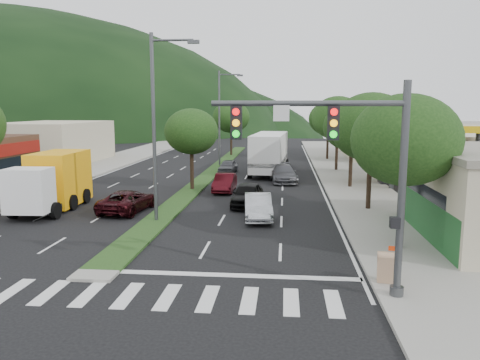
# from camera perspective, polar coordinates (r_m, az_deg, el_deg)

# --- Properties ---
(ground) EXTENTS (160.00, 160.00, 0.00)m
(ground) POSITION_cam_1_polar(r_m,az_deg,el_deg) (18.77, -16.81, -10.77)
(ground) COLOR black
(ground) RESTS_ON ground
(sidewalk_right) EXTENTS (5.00, 90.00, 0.15)m
(sidewalk_right) POSITION_cam_1_polar(r_m,az_deg,el_deg) (42.14, 13.02, 0.25)
(sidewalk_right) COLOR gray
(sidewalk_right) RESTS_ON ground
(sidewalk_left) EXTENTS (6.00, 90.00, 0.15)m
(sidewalk_left) POSITION_cam_1_polar(r_m,az_deg,el_deg) (46.28, -20.09, 0.68)
(sidewalk_left) COLOR gray
(sidewalk_left) RESTS_ON ground
(median) EXTENTS (1.60, 56.00, 0.12)m
(median) POSITION_cam_1_polar(r_m,az_deg,el_deg) (45.28, -3.38, 1.02)
(median) COLOR #1D3915
(median) RESTS_ON ground
(crosswalk) EXTENTS (19.00, 2.20, 0.01)m
(crosswalk) POSITION_cam_1_polar(r_m,az_deg,el_deg) (17.06, -19.40, -12.89)
(crosswalk) COLOR silver
(crosswalk) RESTS_ON ground
(traffic_signal) EXTENTS (6.12, 0.40, 7.00)m
(traffic_signal) POSITION_cam_1_polar(r_m,az_deg,el_deg) (15.01, 13.53, 2.75)
(traffic_signal) COLOR #47494C
(traffic_signal) RESTS_ON ground
(gas_canopy) EXTENTS (12.20, 8.20, 5.25)m
(gas_canopy) POSITION_cam_1_polar(r_m,az_deg,el_deg) (40.21, 23.07, 5.92)
(gas_canopy) COLOR silver
(gas_canopy) RESTS_ON ground
(bldg_left_far) EXTENTS (9.00, 14.00, 4.60)m
(bldg_left_far) POSITION_cam_1_polar(r_m,az_deg,el_deg) (56.74, -21.79, 4.25)
(bldg_left_far) COLOR beige
(bldg_left_far) RESTS_ON ground
(bldg_right_far) EXTENTS (10.00, 16.00, 5.20)m
(bldg_right_far) POSITION_cam_1_polar(r_m,az_deg,el_deg) (61.73, 17.29, 5.08)
(bldg_right_far) COLOR beige
(bldg_right_far) RESTS_ON ground
(tree_r_a) EXTENTS (4.60, 4.60, 6.63)m
(tree_r_a) POSITION_cam_1_polar(r_m,az_deg,el_deg) (20.99, 19.53, 4.62)
(tree_r_a) COLOR black
(tree_r_a) RESTS_ON sidewalk_right
(tree_r_b) EXTENTS (4.80, 4.80, 6.94)m
(tree_r_b) POSITION_cam_1_polar(r_m,az_deg,el_deg) (28.80, 15.72, 6.22)
(tree_r_b) COLOR black
(tree_r_b) RESTS_ON sidewalk_right
(tree_r_c) EXTENTS (4.40, 4.40, 6.48)m
(tree_r_c) POSITION_cam_1_polar(r_m,az_deg,el_deg) (36.71, 13.50, 6.33)
(tree_r_c) COLOR black
(tree_r_c) RESTS_ON sidewalk_right
(tree_r_d) EXTENTS (5.00, 5.00, 7.17)m
(tree_r_d) POSITION_cam_1_polar(r_m,az_deg,el_deg) (46.61, 11.82, 7.39)
(tree_r_d) COLOR black
(tree_r_d) RESTS_ON sidewalk_right
(tree_r_e) EXTENTS (4.60, 4.60, 6.71)m
(tree_r_e) POSITION_cam_1_polar(r_m,az_deg,el_deg) (56.57, 10.71, 7.34)
(tree_r_e) COLOR black
(tree_r_e) RESTS_ON sidewalk_right
(tree_med_near) EXTENTS (4.00, 4.00, 6.02)m
(tree_med_near) POSITION_cam_1_polar(r_m,az_deg,el_deg) (35.06, -5.95, 5.90)
(tree_med_near) COLOR black
(tree_med_near) RESTS_ON median
(tree_med_far) EXTENTS (4.80, 4.80, 6.94)m
(tree_med_far) POSITION_cam_1_polar(r_m,az_deg,el_deg) (60.73, -1.09, 7.69)
(tree_med_far) COLOR black
(tree_med_far) RESTS_ON median
(streetlight_near) EXTENTS (2.60, 0.25, 10.00)m
(streetlight_near) POSITION_cam_1_polar(r_m,az_deg,el_deg) (25.24, -10.04, 7.33)
(streetlight_near) COLOR #47494C
(streetlight_near) RESTS_ON ground
(streetlight_mid) EXTENTS (2.60, 0.25, 10.00)m
(streetlight_mid) POSITION_cam_1_polar(r_m,az_deg,el_deg) (49.78, -2.31, 8.10)
(streetlight_mid) COLOR #47494C
(streetlight_mid) RESTS_ON ground
(sedan_silver) EXTENTS (1.87, 4.34, 1.39)m
(sedan_silver) POSITION_cam_1_polar(r_m,az_deg,el_deg) (26.19, 2.21, -3.27)
(sedan_silver) COLOR #B8BBC0
(sedan_silver) RESTS_ON ground
(suv_maroon) EXTENTS (2.73, 4.95, 1.31)m
(suv_maroon) POSITION_cam_1_polar(r_m,az_deg,el_deg) (28.83, -13.51, -2.48)
(suv_maroon) COLOR black
(suv_maroon) RESTS_ON ground
(car_queue_a) EXTENTS (2.01, 4.39, 1.46)m
(car_queue_a) POSITION_cam_1_polar(r_m,az_deg,el_deg) (29.62, 0.92, -1.79)
(car_queue_a) COLOR black
(car_queue_a) RESTS_ON ground
(car_queue_b) EXTENTS (2.66, 5.24, 1.46)m
(car_queue_b) POSITION_cam_1_polar(r_m,az_deg,el_deg) (39.40, 5.27, 0.82)
(car_queue_b) COLOR #56565B
(car_queue_b) RESTS_ON ground
(car_queue_c) EXTENTS (1.43, 4.04, 1.33)m
(car_queue_c) POSITION_cam_1_polar(r_m,az_deg,el_deg) (34.74, -1.87, -0.33)
(car_queue_c) COLOR #450B12
(car_queue_c) RESTS_ON ground
(car_queue_d) EXTENTS (2.65, 5.54, 1.53)m
(car_queue_d) POSITION_cam_1_polar(r_m,az_deg,el_deg) (49.33, 4.21, 2.47)
(car_queue_d) COLOR black
(car_queue_d) RESTS_ON ground
(car_queue_e) EXTENTS (1.71, 3.81, 1.27)m
(car_queue_e) POSITION_cam_1_polar(r_m,az_deg,el_deg) (44.69, -1.49, 1.67)
(car_queue_e) COLOR #48484D
(car_queue_e) RESTS_ON ground
(box_truck) EXTENTS (2.96, 7.08, 3.44)m
(box_truck) POSITION_cam_1_polar(r_m,az_deg,el_deg) (30.80, -21.73, -0.31)
(box_truck) COLOR white
(box_truck) RESTS_ON ground
(motorhome) EXTENTS (3.68, 10.01, 3.77)m
(motorhome) POSITION_cam_1_polar(r_m,az_deg,el_deg) (44.36, 3.62, 3.39)
(motorhome) COLOR white
(motorhome) RESTS_ON ground
(a_frame_sign) EXTENTS (0.71, 0.78, 1.38)m
(a_frame_sign) POSITION_cam_1_polar(r_m,az_deg,el_deg) (17.21, 17.45, -9.92)
(a_frame_sign) COLOR tan
(a_frame_sign) RESTS_ON sidewalk_right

